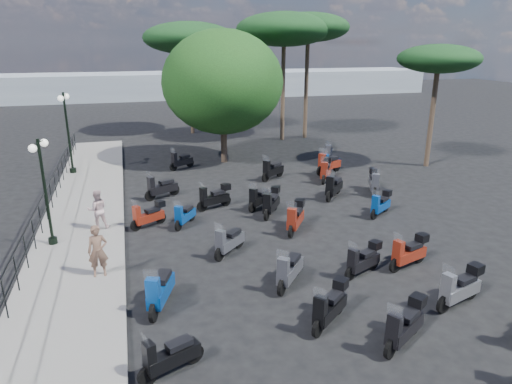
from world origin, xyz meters
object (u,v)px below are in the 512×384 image
object	(u,v)px
scooter_14	(363,260)
lamp_post_2	(67,128)
scooter_20	(409,253)
scooter_27	(374,182)
scooter_2	(160,291)
scooter_3	(184,216)
scooter_5	(161,188)
pine_2	(189,38)
lamp_post_1	(45,186)
scooter_12	(405,326)
scooter_28	(328,164)
scooter_21	(334,187)
woman	(98,251)
scooter_9	(259,199)
scooter_11	(181,161)
scooter_29	(329,153)
scooter_8	(229,242)
scooter_16	(271,203)
scooter_17	(272,170)
scooter_13	(289,270)
pine_3	(439,60)
pine_1	(308,28)
broadleaf_tree	(223,82)
scooter_23	(330,164)
scooter_26	(381,204)
scooter_22	(326,171)
scooter_10	(214,198)
scooter_1	(170,357)
scooter_15	(295,218)
scooter_19	(460,288)
scooter_7	(330,307)
scooter_4	(149,216)
pedestrian_far	(97,209)

from	to	relation	value
scooter_14	lamp_post_2	bearing A→B (deg)	10.13
scooter_20	scooter_27	xyz separation A→B (m)	(2.69, 6.84, 0.03)
scooter_2	scooter_3	distance (m)	5.62
scooter_5	pine_2	xyz separation A→B (m)	(3.59, 14.91, 6.42)
lamp_post_1	scooter_12	size ratio (longest dim) A/B	2.39
scooter_2	scooter_28	bearing A→B (deg)	-110.98
scooter_21	woman	bearing A→B (deg)	70.04
scooter_9	scooter_27	xyz separation A→B (m)	(5.65, 0.57, 0.07)
scooter_11	scooter_29	distance (m)	8.59
scooter_28	lamp_post_1	bearing A→B (deg)	88.22
scooter_8	scooter_16	bearing A→B (deg)	-82.10
lamp_post_2	woman	bearing A→B (deg)	-71.39
scooter_2	scooter_21	bearing A→B (deg)	-118.58
scooter_14	scooter_17	world-z (taller)	scooter_17
scooter_13	scooter_27	xyz separation A→B (m)	(6.61, 6.89, 0.03)
scooter_9	lamp_post_1	bearing A→B (deg)	60.71
woman	scooter_12	world-z (taller)	woman
scooter_3	pine_3	size ratio (longest dim) A/B	0.19
scooter_3	pine_2	xyz separation A→B (m)	(3.03, 18.43, 6.49)
woman	scooter_14	bearing A→B (deg)	-14.93
pine_1	pine_2	distance (m)	8.58
scooter_20	broadleaf_tree	distance (m)	15.16
scooter_12	scooter_23	size ratio (longest dim) A/B	0.98
scooter_26	pine_3	size ratio (longest dim) A/B	0.20
scooter_22	scooter_29	size ratio (longest dim) A/B	1.08
woman	scooter_8	distance (m)	4.06
scooter_3	lamp_post_1	bearing A→B (deg)	44.33
scooter_10	scooter_14	world-z (taller)	scooter_10
scooter_28	scooter_1	bearing A→B (deg)	117.59
scooter_15	scooter_19	world-z (taller)	same
scooter_15	scooter_11	bearing A→B (deg)	-38.72
scooter_28	scooter_13	bearing A→B (deg)	123.85
scooter_19	scooter_29	bearing A→B (deg)	-29.40
pine_3	pine_2	bearing A→B (deg)	130.06
scooter_21	scooter_19	bearing A→B (deg)	129.50
scooter_11	scooter_14	world-z (taller)	scooter_11
scooter_8	scooter_26	world-z (taller)	scooter_8
broadleaf_tree	woman	bearing A→B (deg)	-116.93
woman	broadleaf_tree	world-z (taller)	broadleaf_tree
woman	scooter_20	bearing A→B (deg)	-12.55
scooter_28	woman	bearing A→B (deg)	101.31
scooter_21	pine_1	xyz separation A→B (m)	(3.84, 13.07, 7.05)
scooter_11	scooter_13	xyz separation A→B (m)	(1.39, -13.48, 0.03)
scooter_26	scooter_7	bearing A→B (deg)	106.14
scooter_19	lamp_post_2	bearing A→B (deg)	16.90
scooter_9	scooter_4	bearing A→B (deg)	57.66
lamp_post_2	pedestrian_far	bearing A→B (deg)	-68.79
scooter_20	scooter_22	distance (m)	9.32
scooter_4	scooter_16	world-z (taller)	scooter_16
pedestrian_far	pine_3	world-z (taller)	pine_3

